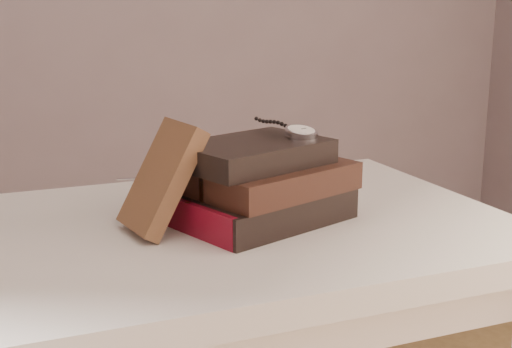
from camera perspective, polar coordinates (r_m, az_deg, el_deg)
name	(u,v)px	position (r m, az deg, el deg)	size (l,w,h in m)	color
table	(184,284)	(1.10, -5.78, -8.81)	(1.00, 0.60, 0.75)	beige
book_stack	(263,184)	(1.07, 0.56, -0.81)	(0.30, 0.24, 0.12)	black
journal	(162,178)	(1.03, -7.59, -0.33)	(0.03, 0.11, 0.17)	#492D1C
pocket_watch	(299,131)	(1.10, 3.47, 3.47)	(0.07, 0.16, 0.02)	silver
eyeglasses	(182,175)	(1.08, -5.98, -0.11)	(0.14, 0.15, 0.05)	silver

